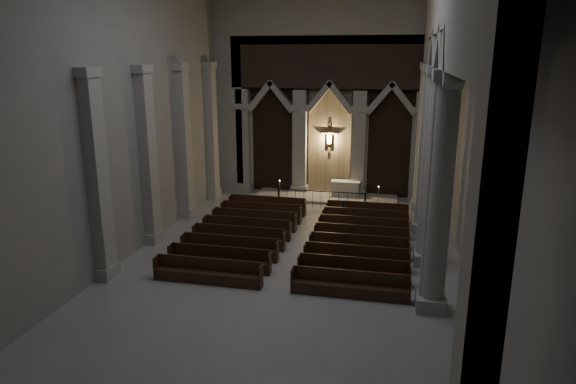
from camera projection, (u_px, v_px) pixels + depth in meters
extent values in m
plane|color=#999691|center=(289.00, 267.00, 21.09)|extent=(24.00, 24.00, 0.00)
cube|color=gray|center=(331.00, 96.00, 30.84)|extent=(14.00, 0.10, 12.00)
cube|color=gray|center=(132.00, 214.00, 8.20)|extent=(14.00, 0.10, 12.00)
cube|color=gray|center=(122.00, 116.00, 20.96)|extent=(0.10, 24.00, 12.00)
cube|color=gray|center=(483.00, 126.00, 18.09)|extent=(0.10, 24.00, 12.00)
cube|color=#AAA79E|center=(244.00, 141.00, 32.21)|extent=(0.80, 0.50, 6.40)
cube|color=#AAA79E|center=(245.00, 186.00, 32.98)|extent=(1.05, 0.70, 0.50)
cube|color=#AAA79E|center=(243.00, 106.00, 31.65)|extent=(1.00, 0.65, 0.35)
cube|color=#AAA79E|center=(300.00, 143.00, 31.47)|extent=(0.80, 0.50, 6.40)
cube|color=#AAA79E|center=(299.00, 189.00, 32.24)|extent=(1.05, 0.70, 0.50)
cube|color=#AAA79E|center=(300.00, 107.00, 30.91)|extent=(1.00, 0.65, 0.35)
cube|color=#AAA79E|center=(359.00, 145.00, 30.73)|extent=(0.80, 0.50, 6.40)
cube|color=#AAA79E|center=(357.00, 192.00, 31.50)|extent=(1.05, 0.70, 0.50)
cube|color=#AAA79E|center=(360.00, 109.00, 30.17)|extent=(1.00, 0.65, 0.35)
cube|color=#AAA79E|center=(420.00, 147.00, 30.00)|extent=(0.80, 0.50, 6.40)
cube|color=#AAA79E|center=(417.00, 196.00, 30.76)|extent=(1.05, 0.70, 0.50)
cube|color=#AAA79E|center=(423.00, 110.00, 29.44)|extent=(1.00, 0.65, 0.35)
cube|color=black|center=(273.00, 136.00, 32.09)|extent=(2.60, 0.15, 7.00)
cube|color=#907A5D|center=(330.00, 138.00, 31.35)|extent=(2.60, 0.15, 7.00)
cube|color=black|center=(390.00, 140.00, 30.62)|extent=(2.60, 0.15, 7.00)
cube|color=black|center=(331.00, 62.00, 29.85)|extent=(12.00, 0.50, 3.00)
cube|color=#AAA79E|center=(231.00, 120.00, 32.03)|extent=(1.60, 0.50, 9.00)
cube|color=#AAA79E|center=(436.00, 125.00, 29.49)|extent=(1.60, 0.50, 9.00)
cube|color=#AAA79E|center=(331.00, 17.00, 29.20)|extent=(14.00, 0.50, 3.00)
plane|color=#F9D570|center=(330.00, 138.00, 31.33)|extent=(1.50, 0.00, 1.50)
cube|color=brown|center=(329.00, 138.00, 31.24)|extent=(0.13, 0.08, 1.80)
cube|color=brown|center=(330.00, 132.00, 31.15)|extent=(1.10, 0.08, 0.13)
cube|color=tan|center=(329.00, 139.00, 31.20)|extent=(0.26, 0.10, 0.60)
sphere|color=tan|center=(329.00, 133.00, 31.09)|extent=(0.17, 0.17, 0.17)
cylinder|color=tan|center=(325.00, 133.00, 31.15)|extent=(0.45, 0.08, 0.08)
cylinder|color=tan|center=(334.00, 133.00, 31.05)|extent=(0.45, 0.08, 0.08)
cube|color=#AAA79E|center=(420.00, 205.00, 28.86)|extent=(1.00, 1.00, 0.50)
cylinder|color=#AAA79E|center=(424.00, 139.00, 27.88)|extent=(0.70, 0.70, 7.50)
cube|color=#AAA79E|center=(430.00, 66.00, 26.88)|extent=(0.95, 0.95, 0.35)
cube|color=#AAA79E|center=(422.00, 228.00, 25.08)|extent=(1.00, 1.00, 0.50)
cylinder|color=#AAA79E|center=(428.00, 152.00, 24.11)|extent=(0.70, 0.70, 7.50)
cube|color=#AAA79E|center=(434.00, 68.00, 23.10)|extent=(0.95, 0.95, 0.35)
cube|color=#AAA79E|center=(426.00, 258.00, 21.31)|extent=(1.00, 1.00, 0.50)
cylinder|color=#AAA79E|center=(432.00, 170.00, 20.33)|extent=(0.70, 0.70, 7.50)
cube|color=#AAA79E|center=(440.00, 71.00, 19.33)|extent=(0.95, 0.95, 0.35)
cube|color=#AAA79E|center=(431.00, 302.00, 17.53)|extent=(1.00, 1.00, 0.50)
cylinder|color=#AAA79E|center=(439.00, 197.00, 16.56)|extent=(0.70, 0.70, 7.50)
cube|color=#AAA79E|center=(449.00, 75.00, 15.55)|extent=(0.95, 0.95, 0.35)
cube|color=#AAA79E|center=(424.00, 123.00, 29.52)|extent=(0.55, 1.20, 9.20)
cube|color=#AAA79E|center=(480.00, 310.00, 8.00)|extent=(0.55, 1.20, 9.20)
cube|color=#AAA79E|center=(214.00, 193.00, 31.37)|extent=(0.60, 1.00, 0.50)
cube|color=#AAA79E|center=(211.00, 132.00, 30.39)|extent=(0.50, 0.80, 7.50)
cube|color=#AAA79E|center=(209.00, 65.00, 29.39)|extent=(0.60, 1.00, 0.35)
cube|color=#AAA79E|center=(188.00, 212.00, 27.59)|extent=(0.60, 1.00, 0.50)
cube|color=#AAA79E|center=(184.00, 143.00, 26.61)|extent=(0.50, 0.80, 7.50)
cube|color=#AAA79E|center=(180.00, 67.00, 25.61)|extent=(0.60, 1.00, 0.35)
cube|color=#AAA79E|center=(154.00, 237.00, 23.82)|extent=(0.60, 1.00, 0.50)
cube|color=#AAA79E|center=(148.00, 158.00, 22.84)|extent=(0.50, 0.80, 7.50)
cube|color=#AAA79E|center=(142.00, 69.00, 21.84)|extent=(0.60, 1.00, 0.35)
cube|color=#AAA79E|center=(107.00, 271.00, 20.04)|extent=(0.60, 1.00, 0.50)
cube|color=#AAA79E|center=(98.00, 178.00, 19.07)|extent=(0.50, 0.80, 7.50)
cube|color=#AAA79E|center=(87.00, 72.00, 18.06)|extent=(0.60, 1.00, 0.35)
cube|color=#AAA79E|center=(326.00, 197.00, 31.07)|extent=(8.50, 2.60, 0.15)
cube|color=#B8B1A1|center=(345.00, 189.00, 31.08)|extent=(1.61, 0.63, 0.85)
cube|color=white|center=(346.00, 181.00, 30.97)|extent=(1.75, 0.70, 0.04)
cube|color=black|center=(321.00, 191.00, 29.03)|extent=(4.97, 0.05, 0.05)
cube|color=black|center=(279.00, 196.00, 29.65)|extent=(0.09, 0.09, 0.99)
cube|color=black|center=(365.00, 201.00, 28.63)|extent=(0.09, 0.09, 0.99)
cylinder|color=black|center=(287.00, 197.00, 29.56)|extent=(0.02, 0.02, 0.91)
cylinder|color=black|center=(295.00, 198.00, 29.45)|extent=(0.02, 0.02, 0.91)
cylinder|color=black|center=(304.00, 198.00, 29.35)|extent=(0.02, 0.02, 0.91)
cylinder|color=black|center=(312.00, 199.00, 29.25)|extent=(0.02, 0.02, 0.91)
cylinder|color=black|center=(321.00, 199.00, 29.15)|extent=(0.02, 0.02, 0.91)
cylinder|color=black|center=(330.00, 200.00, 29.05)|extent=(0.02, 0.02, 0.91)
cylinder|color=black|center=(338.00, 200.00, 28.95)|extent=(0.02, 0.02, 0.91)
cylinder|color=black|center=(347.00, 201.00, 28.84)|extent=(0.02, 0.02, 0.91)
cylinder|color=black|center=(356.00, 201.00, 28.74)|extent=(0.02, 0.02, 0.91)
cylinder|color=#A57D33|center=(280.00, 201.00, 30.46)|extent=(0.22, 0.22, 0.05)
cylinder|color=#A57D33|center=(280.00, 193.00, 30.32)|extent=(0.03, 0.03, 1.04)
cylinder|color=#A57D33|center=(280.00, 184.00, 30.19)|extent=(0.11, 0.11, 0.02)
cylinder|color=beige|center=(280.00, 182.00, 30.16)|extent=(0.04, 0.04, 0.18)
sphere|color=#EAAF51|center=(280.00, 181.00, 30.13)|extent=(0.04, 0.04, 0.04)
cylinder|color=#A57D33|center=(377.00, 209.00, 28.85)|extent=(0.23, 0.23, 0.05)
cylinder|color=#A57D33|center=(378.00, 200.00, 28.71)|extent=(0.03, 0.03, 1.09)
cylinder|color=#A57D33|center=(378.00, 190.00, 28.57)|extent=(0.11, 0.11, 0.02)
cylinder|color=beige|center=(378.00, 189.00, 28.54)|extent=(0.05, 0.05, 0.19)
sphere|color=#EAAF51|center=(379.00, 187.00, 28.51)|extent=(0.04, 0.04, 0.04)
cube|color=black|center=(267.00, 210.00, 28.03)|extent=(4.21, 0.40, 0.45)
cube|color=black|center=(268.00, 200.00, 28.09)|extent=(4.21, 0.07, 0.50)
cube|color=black|center=(230.00, 204.00, 28.41)|extent=(0.06, 0.45, 0.90)
cube|color=black|center=(305.00, 208.00, 27.54)|extent=(0.06, 0.45, 0.90)
cube|color=black|center=(367.00, 216.00, 26.93)|extent=(4.21, 0.40, 0.45)
cube|color=black|center=(367.00, 206.00, 26.98)|extent=(4.21, 0.07, 0.50)
cube|color=black|center=(327.00, 210.00, 27.30)|extent=(0.06, 0.45, 0.90)
cube|color=black|center=(408.00, 215.00, 26.44)|extent=(0.06, 0.45, 0.90)
cube|color=black|center=(261.00, 217.00, 26.82)|extent=(4.21, 0.40, 0.45)
cube|color=black|center=(262.00, 207.00, 26.87)|extent=(4.21, 0.07, 0.50)
cube|color=black|center=(223.00, 210.00, 27.19)|extent=(0.06, 0.45, 0.90)
cube|color=black|center=(300.00, 215.00, 26.33)|extent=(0.06, 0.45, 0.90)
cube|color=black|center=(365.00, 224.00, 25.71)|extent=(4.21, 0.40, 0.45)
cube|color=black|center=(365.00, 214.00, 25.77)|extent=(4.21, 0.07, 0.50)
cube|color=black|center=(323.00, 217.00, 26.09)|extent=(0.06, 0.45, 0.90)
cube|color=black|center=(408.00, 222.00, 25.22)|extent=(0.06, 0.45, 0.90)
cube|color=black|center=(254.00, 225.00, 25.60)|extent=(4.21, 0.40, 0.45)
cube|color=black|center=(255.00, 214.00, 25.66)|extent=(4.21, 0.07, 0.50)
cube|color=black|center=(214.00, 218.00, 25.98)|extent=(0.06, 0.45, 0.90)
cube|color=black|center=(295.00, 223.00, 25.11)|extent=(0.06, 0.45, 0.90)
cube|color=black|center=(363.00, 232.00, 24.50)|extent=(4.21, 0.40, 0.45)
cube|color=black|center=(364.00, 222.00, 24.55)|extent=(4.21, 0.07, 0.50)
cube|color=black|center=(319.00, 225.00, 24.87)|extent=(0.06, 0.45, 0.90)
cube|color=black|center=(408.00, 231.00, 24.01)|extent=(0.06, 0.45, 0.90)
cube|color=black|center=(247.00, 233.00, 24.39)|extent=(4.21, 0.40, 0.45)
cube|color=black|center=(248.00, 222.00, 24.45)|extent=(4.21, 0.07, 0.50)
cube|color=black|center=(205.00, 226.00, 24.76)|extent=(0.06, 0.45, 0.90)
cube|color=black|center=(290.00, 232.00, 23.90)|extent=(0.06, 0.45, 0.90)
cube|color=black|center=(361.00, 242.00, 23.28)|extent=(4.21, 0.40, 0.45)
cube|color=black|center=(362.00, 230.00, 23.34)|extent=(4.21, 0.07, 0.50)
cube|color=black|center=(315.00, 234.00, 23.66)|extent=(0.06, 0.45, 0.90)
cube|color=black|center=(409.00, 240.00, 22.79)|extent=(0.06, 0.45, 0.90)
cube|color=black|center=(239.00, 242.00, 23.18)|extent=(4.21, 0.40, 0.45)
cube|color=black|center=(240.00, 231.00, 23.23)|extent=(4.21, 0.07, 0.50)
cube|color=black|center=(195.00, 234.00, 23.55)|extent=(0.06, 0.45, 0.90)
cube|color=black|center=(284.00, 241.00, 22.69)|extent=(0.06, 0.45, 0.90)
cube|color=black|center=(358.00, 252.00, 22.07)|extent=(4.21, 0.40, 0.45)
cube|color=black|center=(359.00, 240.00, 22.12)|extent=(4.21, 0.07, 0.50)
cube|color=black|center=(310.00, 243.00, 22.44)|extent=(0.06, 0.45, 0.90)
cube|color=black|center=(409.00, 251.00, 21.58)|extent=(0.06, 0.45, 0.90)
cube|color=black|center=(229.00, 253.00, 21.96)|extent=(4.21, 0.40, 0.45)
cube|color=black|center=(231.00, 241.00, 22.02)|extent=(4.21, 0.07, 0.50)
cube|color=black|center=(183.00, 244.00, 22.33)|extent=(0.06, 0.45, 0.90)
cube|color=black|center=(277.00, 252.00, 21.47)|extent=(0.06, 0.45, 0.90)
cube|color=black|center=(356.00, 263.00, 20.85)|extent=(4.21, 0.40, 0.45)
cube|color=black|center=(357.00, 251.00, 20.91)|extent=(4.21, 0.07, 0.50)
cube|color=black|center=(305.00, 254.00, 21.23)|extent=(0.06, 0.45, 0.90)
cube|color=black|center=(409.00, 263.00, 20.36)|extent=(0.06, 0.45, 0.90)
cube|color=black|center=(219.00, 265.00, 20.75)|extent=(4.21, 0.40, 0.45)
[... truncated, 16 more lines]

